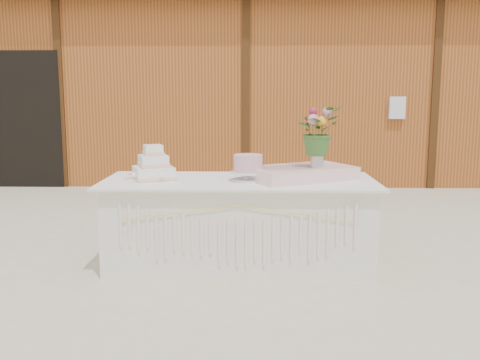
# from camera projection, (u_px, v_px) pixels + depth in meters

# --- Properties ---
(ground) EXTENTS (80.00, 80.00, 0.00)m
(ground) POSITION_uv_depth(u_px,v_px,m) (239.00, 264.00, 4.83)
(ground) COLOR beige
(ground) RESTS_ON ground
(barn) EXTENTS (12.60, 4.60, 3.30)m
(barn) POSITION_uv_depth(u_px,v_px,m) (247.00, 86.00, 10.48)
(barn) COLOR #A95223
(barn) RESTS_ON ground
(cake_table) EXTENTS (2.40, 1.00, 0.77)m
(cake_table) POSITION_uv_depth(u_px,v_px,m) (239.00, 222.00, 4.76)
(cake_table) COLOR silver
(cake_table) RESTS_ON ground
(wedding_cake) EXTENTS (0.44, 0.44, 0.31)m
(wedding_cake) POSITION_uv_depth(u_px,v_px,m) (154.00, 168.00, 4.73)
(wedding_cake) COLOR white
(wedding_cake) RESTS_ON cake_table
(pink_cake_stand) EXTENTS (0.32, 0.32, 0.23)m
(pink_cake_stand) POSITION_uv_depth(u_px,v_px,m) (248.00, 166.00, 4.64)
(pink_cake_stand) COLOR white
(pink_cake_stand) RESTS_ON cake_table
(satin_runner) EXTENTS (1.04, 0.89, 0.11)m
(satin_runner) POSITION_uv_depth(u_px,v_px,m) (301.00, 173.00, 4.72)
(satin_runner) COLOR #FFCFCD
(satin_runner) RESTS_ON cake_table
(flower_vase) EXTENTS (0.11, 0.11, 0.15)m
(flower_vase) POSITION_uv_depth(u_px,v_px,m) (317.00, 158.00, 4.68)
(flower_vase) COLOR silver
(flower_vase) RESTS_ON satin_runner
(bouquet) EXTENTS (0.51, 0.50, 0.43)m
(bouquet) POSITION_uv_depth(u_px,v_px,m) (318.00, 125.00, 4.63)
(bouquet) COLOR #355E25
(bouquet) RESTS_ON flower_vase
(loose_flowers) EXTENTS (0.23, 0.34, 0.02)m
(loose_flowers) POSITION_uv_depth(u_px,v_px,m) (130.00, 176.00, 4.89)
(loose_flowers) COLOR pink
(loose_flowers) RESTS_ON cake_table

